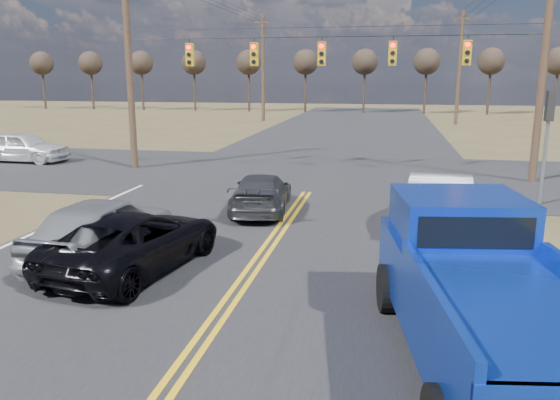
% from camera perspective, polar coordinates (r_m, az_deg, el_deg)
% --- Properties ---
extents(road_main, '(14.00, 120.00, 0.02)m').
position_cam_1_polar(road_main, '(17.09, 0.88, -2.02)').
color(road_main, '#28282B').
rests_on(road_main, ground).
extents(road_cross, '(120.00, 12.00, 0.02)m').
position_cam_1_polar(road_cross, '(24.82, 4.18, 2.67)').
color(road_cross, '#28282B').
rests_on(road_cross, ground).
extents(signal_gantry, '(19.60, 4.83, 10.00)m').
position_cam_1_polar(signal_gantry, '(24.17, 5.53, 14.43)').
color(signal_gantry, '#473323').
rests_on(signal_gantry, ground).
extents(utility_poles, '(19.60, 58.32, 10.00)m').
position_cam_1_polar(utility_poles, '(23.44, 4.09, 14.91)').
color(utility_poles, '#473323').
rests_on(utility_poles, ground).
extents(treeline, '(87.00, 117.80, 7.40)m').
position_cam_1_polar(treeline, '(33.36, 6.30, 15.09)').
color(treeline, '#33261C').
rests_on(treeline, ground).
extents(pickup_truck, '(3.30, 6.63, 2.39)m').
position_cam_1_polar(pickup_truck, '(9.01, 20.29, -9.08)').
color(pickup_truck, black).
rests_on(pickup_truck, ground).
extents(silver_suv, '(2.17, 4.81, 1.60)m').
position_cam_1_polar(silver_suv, '(13.88, -17.98, -2.77)').
color(silver_suv, gray).
rests_on(silver_suv, ground).
extents(black_suv, '(3.08, 5.23, 1.37)m').
position_cam_1_polar(black_suv, '(13.04, -14.85, -4.12)').
color(black_suv, black).
rests_on(black_suv, ground).
extents(white_car_queue, '(2.23, 5.10, 1.63)m').
position_cam_1_polar(white_car_queue, '(16.72, 16.34, -0.01)').
color(white_car_queue, silver).
rests_on(white_car_queue, ground).
extents(dgrey_car_queue, '(2.19, 4.46, 1.25)m').
position_cam_1_polar(dgrey_car_queue, '(17.93, -1.96, 0.74)').
color(dgrey_car_queue, '#35353A').
rests_on(dgrey_car_queue, ground).
extents(cross_car_west, '(1.97, 4.68, 1.58)m').
position_cam_1_polar(cross_car_west, '(31.17, -25.24, 5.04)').
color(cross_car_west, silver).
rests_on(cross_car_west, ground).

